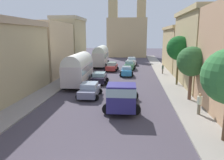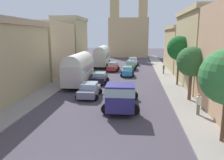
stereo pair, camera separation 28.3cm
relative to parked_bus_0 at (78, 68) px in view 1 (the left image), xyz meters
The scene contains 21 objects.
ground_plane 8.66m from the parked_bus_0, 56.50° to the left, with size 154.00×154.00×0.00m, color #47404C.
sidewalk_left 7.76m from the parked_bus_0, 110.70° to the left, with size 2.50×70.00×0.14m, color gray.
sidewalk_right 13.93m from the parked_bus_0, 30.44° to the left, with size 2.50×70.00×0.14m, color gray.
building_left_2 9.23m from the parked_bus_0, 135.48° to the left, with size 5.11×10.99×8.29m.
building_left_3 18.65m from the parked_bus_0, 109.88° to the left, with size 5.25×9.24×9.89m.
building_right_2 16.07m from the parked_bus_0, ahead, with size 5.87×12.26×9.43m.
building_right_3 22.29m from the parked_bus_0, 43.83° to the left, with size 6.42×13.86×7.93m.
distant_church 39.76m from the parked_bus_0, 83.29° to the left, with size 11.52×6.27×18.59m.
parked_bus_0 is the anchor object (origin of this frame).
parked_bus_1 17.37m from the parked_bus_0, 89.39° to the left, with size 3.45×9.24×4.20m.
cargo_truck_0 10.94m from the parked_bus_0, 55.87° to the right, with size 3.27×7.03×2.53m.
car_0 9.38m from the parked_bus_0, 50.77° to the left, with size 2.24×3.69×1.53m.
car_1 15.21m from the parked_bus_0, 66.00° to the left, with size 2.39×4.06×1.65m.
car_2 21.71m from the parked_bus_0, 72.75° to the left, with size 2.49×4.37×1.65m.
car_3 6.10m from the parked_bus_0, 64.74° to the right, with size 2.38×3.94×1.50m.
car_4 3.12m from the parked_bus_0, 26.80° to the left, with size 2.41×3.65×1.48m.
car_5 12.38m from the parked_bus_0, 75.83° to the left, with size 2.38×4.13×1.59m.
pedestrian_0 15.76m from the parked_bus_0, 38.64° to the right, with size 0.54×0.54×1.85m.
pedestrian_1 14.87m from the parked_bus_0, 37.83° to the left, with size 0.42×0.42×1.70m.
roadside_tree_1 13.83m from the parked_bus_0, 24.30° to the right, with size 2.83×2.83×5.30m.
roadside_tree_2 12.80m from the parked_bus_0, ahead, with size 2.99×2.99×6.26m.
Camera 1 is at (2.53, -6.87, 6.29)m, focal length 34.95 mm.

